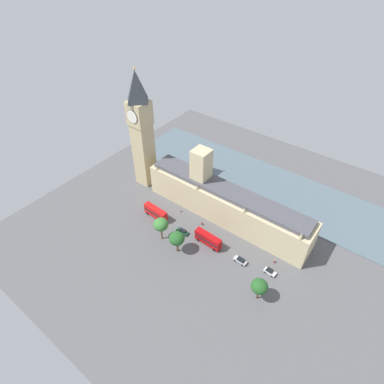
{
  "coord_description": "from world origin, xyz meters",
  "views": [
    {
      "loc": [
        76.67,
        43.19,
        88.83
      ],
      "look_at": [
        1.0,
        -14.27,
        7.66
      ],
      "focal_mm": 29.39,
      "sensor_mm": 36.0,
      "label": 1
    }
  ],
  "objects_px": {
    "clock_tower": "(141,129)",
    "car_white_kerbside": "(270,272)",
    "car_silver_leading": "(240,260)",
    "pedestrian_under_trees": "(180,211)",
    "car_dark_green_midblock": "(182,231)",
    "double_decker_bus_far_end": "(156,212)",
    "pedestrian_by_river_gate": "(202,223)",
    "plane_tree_slot_10": "(259,286)",
    "plane_tree_trailing": "(177,238)",
    "double_decker_bus_near_tower": "(208,239)",
    "parliament_building": "(224,202)",
    "plane_tree_corner": "(161,225)",
    "street_lamp_slot_11": "(179,244)",
    "pedestrian_opposite_hall": "(275,262)"
  },
  "relations": [
    {
      "from": "pedestrian_opposite_hall",
      "to": "plane_tree_corner",
      "type": "distance_m",
      "value": 41.56
    },
    {
      "from": "parliament_building",
      "to": "car_dark_green_midblock",
      "type": "height_order",
      "value": "parliament_building"
    },
    {
      "from": "pedestrian_by_river_gate",
      "to": "pedestrian_under_trees",
      "type": "relative_size",
      "value": 1.02
    },
    {
      "from": "plane_tree_corner",
      "to": "car_white_kerbside",
      "type": "bearing_deg",
      "value": 104.82
    },
    {
      "from": "clock_tower",
      "to": "pedestrian_under_trees",
      "type": "xyz_separation_m",
      "value": [
        6.94,
        24.85,
        -25.46
      ]
    },
    {
      "from": "car_white_kerbside",
      "to": "plane_tree_trailing",
      "type": "xyz_separation_m",
      "value": [
        11.34,
        -30.52,
        5.75
      ]
    },
    {
      "from": "car_silver_leading",
      "to": "plane_tree_slot_10",
      "type": "distance_m",
      "value": 15.18
    },
    {
      "from": "double_decker_bus_near_tower",
      "to": "pedestrian_under_trees",
      "type": "xyz_separation_m",
      "value": [
        -6.88,
        -18.49,
        -1.92
      ]
    },
    {
      "from": "car_dark_green_midblock",
      "to": "car_silver_leading",
      "type": "relative_size",
      "value": 1.0
    },
    {
      "from": "clock_tower",
      "to": "car_white_kerbside",
      "type": "height_order",
      "value": "clock_tower"
    },
    {
      "from": "double_decker_bus_near_tower",
      "to": "parliament_building",
      "type": "bearing_deg",
      "value": -164.37
    },
    {
      "from": "car_white_kerbside",
      "to": "pedestrian_opposite_hall",
      "type": "distance_m",
      "value": 4.89
    },
    {
      "from": "car_white_kerbside",
      "to": "double_decker_bus_near_tower",
      "type": "bearing_deg",
      "value": -81.59
    },
    {
      "from": "double_decker_bus_near_tower",
      "to": "pedestrian_under_trees",
      "type": "height_order",
      "value": "double_decker_bus_near_tower"
    },
    {
      "from": "car_silver_leading",
      "to": "double_decker_bus_near_tower",
      "type": "bearing_deg",
      "value": 93.62
    },
    {
      "from": "car_dark_green_midblock",
      "to": "plane_tree_corner",
      "type": "relative_size",
      "value": 0.49
    },
    {
      "from": "pedestrian_by_river_gate",
      "to": "plane_tree_slot_10",
      "type": "relative_size",
      "value": 0.19
    },
    {
      "from": "pedestrian_opposite_hall",
      "to": "car_white_kerbside",
      "type": "bearing_deg",
      "value": 79.96
    },
    {
      "from": "car_silver_leading",
      "to": "pedestrian_under_trees",
      "type": "relative_size",
      "value": 3.03
    },
    {
      "from": "double_decker_bus_far_end",
      "to": "double_decker_bus_near_tower",
      "type": "height_order",
      "value": "same"
    },
    {
      "from": "double_decker_bus_far_end",
      "to": "double_decker_bus_near_tower",
      "type": "relative_size",
      "value": 1.0
    },
    {
      "from": "plane_tree_corner",
      "to": "street_lamp_slot_11",
      "type": "xyz_separation_m",
      "value": [
        0.76,
        8.66,
        -3.47
      ]
    },
    {
      "from": "pedestrian_under_trees",
      "to": "pedestrian_opposite_hall",
      "type": "bearing_deg",
      "value": -98.45
    },
    {
      "from": "car_dark_green_midblock",
      "to": "double_decker_bus_near_tower",
      "type": "bearing_deg",
      "value": -82.73
    },
    {
      "from": "clock_tower",
      "to": "double_decker_bus_near_tower",
      "type": "distance_m",
      "value": 51.22
    },
    {
      "from": "double_decker_bus_far_end",
      "to": "plane_tree_corner",
      "type": "distance_m",
      "value": 12.59
    },
    {
      "from": "pedestrian_by_river_gate",
      "to": "plane_tree_corner",
      "type": "height_order",
      "value": "plane_tree_corner"
    },
    {
      "from": "plane_tree_slot_10",
      "to": "double_decker_bus_far_end",
      "type": "bearing_deg",
      "value": -98.7
    },
    {
      "from": "street_lamp_slot_11",
      "to": "car_silver_leading",
      "type": "bearing_deg",
      "value": 114.37
    },
    {
      "from": "double_decker_bus_far_end",
      "to": "pedestrian_by_river_gate",
      "type": "height_order",
      "value": "double_decker_bus_far_end"
    },
    {
      "from": "parliament_building",
      "to": "car_silver_leading",
      "type": "height_order",
      "value": "parliament_building"
    },
    {
      "from": "double_decker_bus_far_end",
      "to": "double_decker_bus_near_tower",
      "type": "bearing_deg",
      "value": 95.49
    },
    {
      "from": "car_dark_green_midblock",
      "to": "car_silver_leading",
      "type": "bearing_deg",
      "value": -86.62
    },
    {
      "from": "pedestrian_under_trees",
      "to": "plane_tree_corner",
      "type": "distance_m",
      "value": 16.79
    },
    {
      "from": "pedestrian_under_trees",
      "to": "plane_tree_slot_10",
      "type": "bearing_deg",
      "value": -118.34
    },
    {
      "from": "plane_tree_slot_10",
      "to": "street_lamp_slot_11",
      "type": "distance_m",
      "value": 31.14
    },
    {
      "from": "pedestrian_under_trees",
      "to": "plane_tree_trailing",
      "type": "relative_size",
      "value": 0.18
    },
    {
      "from": "parliament_building",
      "to": "double_decker_bus_far_end",
      "type": "bearing_deg",
      "value": -51.08
    },
    {
      "from": "street_lamp_slot_11",
      "to": "parliament_building",
      "type": "bearing_deg",
      "value": 173.63
    },
    {
      "from": "car_white_kerbside",
      "to": "parliament_building",
      "type": "bearing_deg",
      "value": -112.95
    },
    {
      "from": "plane_tree_slot_10",
      "to": "double_decker_bus_near_tower",
      "type": "bearing_deg",
      "value": -109.27
    },
    {
      "from": "car_dark_green_midblock",
      "to": "plane_tree_slot_10",
      "type": "xyz_separation_m",
      "value": [
        7.2,
        35.35,
        5.42
      ]
    },
    {
      "from": "parliament_building",
      "to": "pedestrian_under_trees",
      "type": "bearing_deg",
      "value": -59.61
    },
    {
      "from": "plane_tree_corner",
      "to": "car_silver_leading",
      "type": "bearing_deg",
      "value": 106.13
    },
    {
      "from": "pedestrian_by_river_gate",
      "to": "plane_tree_trailing",
      "type": "bearing_deg",
      "value": 150.1
    },
    {
      "from": "parliament_building",
      "to": "double_decker_bus_far_end",
      "type": "xyz_separation_m",
      "value": [
        16.71,
        -20.7,
        -4.92
      ]
    },
    {
      "from": "parliament_building",
      "to": "clock_tower",
      "type": "distance_m",
      "value": 43.89
    },
    {
      "from": "pedestrian_by_river_gate",
      "to": "double_decker_bus_far_end",
      "type": "bearing_deg",
      "value": 82.44
    },
    {
      "from": "clock_tower",
      "to": "car_white_kerbside",
      "type": "xyz_separation_m",
      "value": [
        11.69,
        67.03,
        -25.29
      ]
    },
    {
      "from": "plane_tree_trailing",
      "to": "car_dark_green_midblock",
      "type": "bearing_deg",
      "value": -153.78
    }
  ]
}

